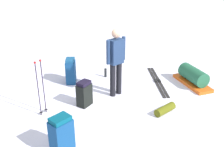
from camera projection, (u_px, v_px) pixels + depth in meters
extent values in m
plane|color=white|center=(112.00, 100.00, 6.45)|extent=(80.00, 80.00, 0.00)
cylinder|color=black|center=(113.00, 80.00, 6.48)|extent=(0.14, 0.14, 0.85)
cylinder|color=black|center=(119.00, 78.00, 6.59)|extent=(0.14, 0.14, 0.85)
cube|color=navy|center=(116.00, 51.00, 6.24)|extent=(0.34, 0.23, 0.60)
cylinder|color=navy|center=(108.00, 52.00, 6.09)|extent=(0.09, 0.09, 0.58)
cylinder|color=navy|center=(123.00, 48.00, 6.37)|extent=(0.09, 0.09, 0.58)
sphere|color=tan|center=(116.00, 33.00, 6.07)|extent=(0.22, 0.22, 0.22)
cube|color=black|center=(159.00, 81.00, 7.39)|extent=(1.15, 1.64, 0.02)
cube|color=black|center=(159.00, 80.00, 7.38)|extent=(0.13, 0.15, 0.03)
cube|color=black|center=(156.00, 81.00, 7.39)|extent=(1.15, 1.64, 0.02)
cube|color=black|center=(156.00, 81.00, 7.38)|extent=(0.13, 0.15, 0.03)
cube|color=navy|center=(71.00, 72.00, 7.22)|extent=(0.42, 0.45, 0.62)
cube|color=navy|center=(70.00, 60.00, 7.08)|extent=(0.38, 0.40, 0.08)
cube|color=navy|center=(62.00, 136.00, 4.61)|extent=(0.41, 0.32, 0.63)
cube|color=#074C63|center=(60.00, 119.00, 4.47)|extent=(0.37, 0.29, 0.08)
cube|color=black|center=(84.00, 95.00, 6.11)|extent=(0.39, 0.33, 0.53)
cube|color=black|center=(84.00, 83.00, 5.99)|extent=(0.35, 0.30, 0.08)
cylinder|color=black|center=(43.00, 88.00, 5.69)|extent=(0.02, 0.02, 1.21)
sphere|color=#A51919|center=(40.00, 61.00, 5.44)|extent=(0.05, 0.05, 0.05)
cylinder|color=black|center=(46.00, 110.00, 5.91)|extent=(0.07, 0.07, 0.01)
cylinder|color=black|center=(38.00, 90.00, 5.58)|extent=(0.02, 0.02, 1.21)
sphere|color=#A51919|center=(35.00, 63.00, 5.33)|extent=(0.05, 0.05, 0.05)
cylinder|color=black|center=(41.00, 112.00, 5.80)|extent=(0.07, 0.07, 0.01)
cube|color=#D85715|center=(192.00, 83.00, 7.21)|extent=(0.83, 1.32, 0.09)
cylinder|color=#225D3F|center=(193.00, 75.00, 7.11)|extent=(0.66, 0.95, 0.40)
cylinder|color=#535611|center=(165.00, 109.00, 5.86)|extent=(0.56, 0.20, 0.18)
cylinder|color=black|center=(105.00, 73.00, 7.64)|extent=(0.07, 0.07, 0.26)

